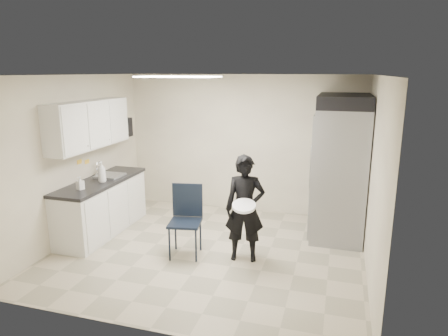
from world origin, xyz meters
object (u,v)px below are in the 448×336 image
(lower_counter, at_px, (102,208))
(man_tuxedo, at_px, (245,209))
(folding_chair, at_px, (185,223))
(commercial_fridge, at_px, (340,172))

(lower_counter, bearing_deg, man_tuxedo, -6.73)
(folding_chair, bearing_deg, lower_counter, 155.19)
(lower_counter, height_order, commercial_fridge, commercial_fridge)
(folding_chair, bearing_deg, man_tuxedo, -0.73)
(commercial_fridge, xyz_separation_m, man_tuxedo, (-1.26, -1.37, -0.28))
(commercial_fridge, distance_m, man_tuxedo, 1.88)
(folding_chair, relative_size, man_tuxedo, 0.66)
(folding_chair, bearing_deg, commercial_fridge, 25.52)
(commercial_fridge, bearing_deg, lower_counter, -164.12)
(lower_counter, distance_m, commercial_fridge, 3.98)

